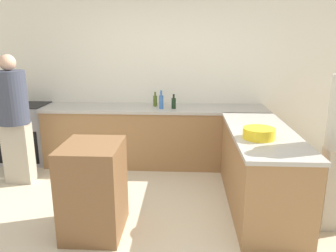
{
  "coord_description": "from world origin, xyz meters",
  "views": [
    {
      "loc": [
        0.45,
        -2.93,
        1.86
      ],
      "look_at": [
        0.26,
        0.56,
        0.93
      ],
      "focal_mm": 35.0,
      "sensor_mm": 36.0,
      "label": 1
    }
  ],
  "objects_px": {
    "mixing_bowl": "(259,133)",
    "person_by_range": "(14,116)",
    "water_bottle_blue": "(161,102)",
    "range_oven": "(26,133)",
    "olive_oil_bottle": "(155,101)",
    "island_table": "(94,189)",
    "wine_bottle_dark": "(174,103)"
  },
  "relations": [
    {
      "from": "person_by_range",
      "to": "wine_bottle_dark",
      "type": "bearing_deg",
      "value": 18.34
    },
    {
      "from": "mixing_bowl",
      "to": "water_bottle_blue",
      "type": "xyz_separation_m",
      "value": [
        -1.09,
        1.41,
        0.05
      ]
    },
    {
      "from": "water_bottle_blue",
      "to": "mixing_bowl",
      "type": "bearing_deg",
      "value": -52.2
    },
    {
      "from": "olive_oil_bottle",
      "to": "person_by_range",
      "type": "height_order",
      "value": "person_by_range"
    },
    {
      "from": "range_oven",
      "to": "wine_bottle_dark",
      "type": "bearing_deg",
      "value": -2.88
    },
    {
      "from": "wine_bottle_dark",
      "to": "mixing_bowl",
      "type": "bearing_deg",
      "value": -57.37
    },
    {
      "from": "range_oven",
      "to": "island_table",
      "type": "xyz_separation_m",
      "value": [
        1.59,
        -1.89,
        0.01
      ]
    },
    {
      "from": "mixing_bowl",
      "to": "person_by_range",
      "type": "bearing_deg",
      "value": 165.57
    },
    {
      "from": "range_oven",
      "to": "mixing_bowl",
      "type": "height_order",
      "value": "mixing_bowl"
    },
    {
      "from": "range_oven",
      "to": "olive_oil_bottle",
      "type": "relative_size",
      "value": 4.15
    },
    {
      "from": "island_table",
      "to": "person_by_range",
      "type": "relative_size",
      "value": 0.54
    },
    {
      "from": "water_bottle_blue",
      "to": "olive_oil_bottle",
      "type": "relative_size",
      "value": 1.22
    },
    {
      "from": "island_table",
      "to": "wine_bottle_dark",
      "type": "bearing_deg",
      "value": 68.14
    },
    {
      "from": "island_table",
      "to": "water_bottle_blue",
      "type": "height_order",
      "value": "water_bottle_blue"
    },
    {
      "from": "wine_bottle_dark",
      "to": "olive_oil_bottle",
      "type": "xyz_separation_m",
      "value": [
        -0.28,
        0.15,
        0.0
      ]
    },
    {
      "from": "wine_bottle_dark",
      "to": "water_bottle_blue",
      "type": "xyz_separation_m",
      "value": [
        -0.18,
        -0.02,
        0.02
      ]
    },
    {
      "from": "mixing_bowl",
      "to": "person_by_range",
      "type": "height_order",
      "value": "person_by_range"
    },
    {
      "from": "olive_oil_bottle",
      "to": "person_by_range",
      "type": "relative_size",
      "value": 0.13
    },
    {
      "from": "mixing_bowl",
      "to": "water_bottle_blue",
      "type": "relative_size",
      "value": 1.21
    },
    {
      "from": "island_table",
      "to": "mixing_bowl",
      "type": "relative_size",
      "value": 2.83
    },
    {
      "from": "olive_oil_bottle",
      "to": "range_oven",
      "type": "bearing_deg",
      "value": -179.05
    },
    {
      "from": "person_by_range",
      "to": "range_oven",
      "type": "bearing_deg",
      "value": 109.48
    },
    {
      "from": "olive_oil_bottle",
      "to": "wine_bottle_dark",
      "type": "bearing_deg",
      "value": -28.26
    },
    {
      "from": "wine_bottle_dark",
      "to": "olive_oil_bottle",
      "type": "relative_size",
      "value": 0.97
    },
    {
      "from": "person_by_range",
      "to": "water_bottle_blue",
      "type": "bearing_deg",
      "value": 19.46
    },
    {
      "from": "range_oven",
      "to": "olive_oil_bottle",
      "type": "xyz_separation_m",
      "value": [
        2.02,
        0.03,
        0.52
      ]
    },
    {
      "from": "island_table",
      "to": "wine_bottle_dark",
      "type": "xyz_separation_m",
      "value": [
        0.71,
        1.77,
        0.51
      ]
    },
    {
      "from": "water_bottle_blue",
      "to": "range_oven",
      "type": "bearing_deg",
      "value": 176.37
    },
    {
      "from": "wine_bottle_dark",
      "to": "person_by_range",
      "type": "distance_m",
      "value": 2.13
    },
    {
      "from": "range_oven",
      "to": "water_bottle_blue",
      "type": "relative_size",
      "value": 3.39
    },
    {
      "from": "range_oven",
      "to": "person_by_range",
      "type": "height_order",
      "value": "person_by_range"
    },
    {
      "from": "water_bottle_blue",
      "to": "olive_oil_bottle",
      "type": "xyz_separation_m",
      "value": [
        -0.1,
        0.17,
        -0.02
      ]
    }
  ]
}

